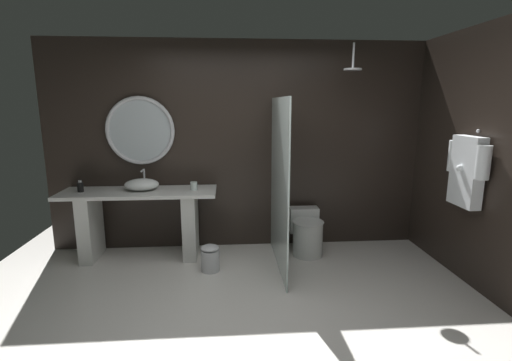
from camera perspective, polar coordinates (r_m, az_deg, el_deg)
name	(u,v)px	position (r m, az deg, el deg)	size (l,w,h in m)	color
ground_plane	(250,325)	(3.39, -0.94, -21.12)	(5.76, 5.76, 0.00)	silver
back_wall_panel	(241,147)	(4.78, -2.35, 5.19)	(4.80, 0.10, 2.60)	black
side_wall_right	(474,157)	(4.43, 30.32, 3.09)	(0.10, 2.47, 2.60)	black
vanity_counter	(140,217)	(4.71, -17.21, -5.37)	(1.82, 0.57, 0.83)	silver
vessel_sink	(142,184)	(4.64, -17.02, -0.58)	(0.40, 0.33, 0.23)	white
tumbler_cup	(194,186)	(4.51, -9.46, -0.82)	(0.08, 0.08, 0.10)	silver
soap_dispenser	(80,187)	(4.81, -25.20, -0.88)	(0.07, 0.07, 0.14)	black
round_wall_mirror	(140,131)	(4.79, -17.24, 7.26)	(0.83, 0.05, 0.83)	silver
shower_glass_panel	(279,185)	(4.16, 3.54, -0.65)	(0.02, 1.34, 1.90)	silver
rain_shower_head	(353,67)	(4.51, 14.55, 16.39)	(0.20, 0.20, 0.30)	silver
hanging_bathrobe	(467,168)	(4.27, 29.49, 1.61)	(0.20, 0.57, 0.77)	silver
toilet	(307,233)	(4.73, 7.73, -7.92)	(0.38, 0.57, 0.53)	white
waste_bin	(210,258)	(4.28, -7.01, -11.63)	(0.20, 0.20, 0.30)	silver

